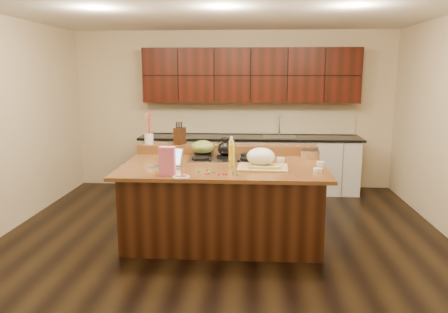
{
  "coord_description": "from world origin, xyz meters",
  "views": [
    {
      "loc": [
        0.33,
        -5.11,
        2.0
      ],
      "look_at": [
        0.0,
        0.05,
        1.0
      ],
      "focal_mm": 35.0,
      "sensor_mm": 36.0,
      "label": 1
    }
  ],
  "objects": [
    {
      "name": "laptop",
      "position": [
        -0.63,
        -0.21,
        0.98
      ],
      "size": [
        0.41,
        0.39,
        0.23
      ],
      "rotation": [
        0.0,
        0.0,
        -0.56
      ],
      "color": "#B7B7BC",
      "rests_on": "island"
    },
    {
      "name": "green_bowl",
      "position": [
        -0.3,
        0.43,
        1.05
      ],
      "size": [
        0.36,
        0.36,
        0.17
      ],
      "primitive_type": "ellipsoid",
      "rotation": [
        0.0,
        0.0,
        -0.2
      ],
      "color": "olive",
      "rests_on": "cooktop"
    },
    {
      "name": "utensil_crock",
      "position": [
        -1.07,
        0.7,
        1.11
      ],
      "size": [
        0.16,
        0.16,
        0.14
      ],
      "primitive_type": "cylinder",
      "rotation": [
        0.0,
        0.0,
        0.41
      ],
      "color": "white",
      "rests_on": "back_ledge"
    },
    {
      "name": "gumdrop_2",
      "position": [
        0.07,
        -0.58,
        0.93
      ],
      "size": [
        0.02,
        0.02,
        0.02
      ],
      "primitive_type": "ellipsoid",
      "color": "red",
      "rests_on": "island"
    },
    {
      "name": "gumdrop_7",
      "position": [
        -0.12,
        -0.54,
        0.93
      ],
      "size": [
        0.02,
        0.02,
        0.02
      ],
      "primitive_type": "ellipsoid",
      "color": "#198C26",
      "rests_on": "island"
    },
    {
      "name": "gumdrop_1",
      "position": [
        0.13,
        -0.49,
        0.93
      ],
      "size": [
        0.02,
        0.02,
        0.02
      ],
      "primitive_type": "ellipsoid",
      "color": "#198C26",
      "rests_on": "island"
    },
    {
      "name": "pink_bag",
      "position": [
        -0.56,
        -0.63,
        1.07
      ],
      "size": [
        0.17,
        0.09,
        0.31
      ],
      "primitive_type": "cube",
      "rotation": [
        0.0,
        0.0,
        -0.04
      ],
      "color": "pink",
      "rests_on": "island"
    },
    {
      "name": "back_ledge",
      "position": [
        0.0,
        0.7,
        0.98
      ],
      "size": [
        2.4,
        0.3,
        0.12
      ],
      "primitive_type": "cube",
      "color": "#301F0A",
      "rests_on": "island"
    },
    {
      "name": "gumdrop_11",
      "position": [
        -0.08,
        -0.49,
        0.93
      ],
      "size": [
        0.02,
        0.02,
        0.02
      ],
      "primitive_type": "ellipsoid",
      "color": "#198C26",
      "rests_on": "island"
    },
    {
      "name": "ramekin_b",
      "position": [
        1.15,
        -0.02,
        0.94
      ],
      "size": [
        0.11,
        0.11,
        0.04
      ],
      "primitive_type": "cylinder",
      "rotation": [
        0.0,
        0.0,
        0.14
      ],
      "color": "white",
      "rests_on": "island"
    },
    {
      "name": "gumdrop_10",
      "position": [
        -0.01,
        -0.6,
        0.93
      ],
      "size": [
        0.02,
        0.02,
        0.02
      ],
      "primitive_type": "ellipsoid",
      "color": "red",
      "rests_on": "island"
    },
    {
      "name": "vinegar_bottle",
      "position": [
        0.08,
        0.25,
        1.04
      ],
      "size": [
        0.08,
        0.08,
        0.25
      ],
      "primitive_type": "cylinder",
      "rotation": [
        0.0,
        0.0,
        0.28
      ],
      "color": "silver",
      "rests_on": "island"
    },
    {
      "name": "gumdrop_0",
      "position": [
        0.03,
        -0.57,
        0.93
      ],
      "size": [
        0.02,
        0.02,
        0.02
      ],
      "primitive_type": "ellipsoid",
      "color": "red",
      "rests_on": "island"
    },
    {
      "name": "cooktop",
      "position": [
        0.0,
        0.3,
        0.94
      ],
      "size": [
        0.92,
        0.52,
        0.05
      ],
      "color": "gray",
      "rests_on": "island"
    },
    {
      "name": "gumdrop_5",
      "position": [
        -0.25,
        -0.43,
        0.93
      ],
      "size": [
        0.02,
        0.02,
        0.02
      ],
      "primitive_type": "ellipsoid",
      "color": "#198C26",
      "rests_on": "island"
    },
    {
      "name": "knife_block",
      "position": [
        -0.64,
        0.7,
        1.15
      ],
      "size": [
        0.15,
        0.2,
        0.22
      ],
      "primitive_type": "cube",
      "rotation": [
        0.0,
        0.0,
        -0.24
      ],
      "color": "black",
      "rests_on": "back_ledge"
    },
    {
      "name": "wooden_tray",
      "position": [
        0.44,
        -0.19,
        1.02
      ],
      "size": [
        0.58,
        0.46,
        0.23
      ],
      "rotation": [
        0.0,
        0.0,
        -0.04
      ],
      "color": "tan",
      "rests_on": "island"
    },
    {
      "name": "strainer_bowl",
      "position": [
        1.08,
        0.43,
        0.97
      ],
      "size": [
        0.32,
        0.32,
        0.09
      ],
      "primitive_type": "cylinder",
      "rotation": [
        0.0,
        0.0,
        -0.42
      ],
      "color": "#996B3F",
      "rests_on": "island"
    },
    {
      "name": "gumdrop_6",
      "position": [
        -0.15,
        -0.57,
        0.93
      ],
      "size": [
        0.02,
        0.02,
        0.02
      ],
      "primitive_type": "ellipsoid",
      "color": "red",
      "rests_on": "island"
    },
    {
      "name": "gumdrop_9",
      "position": [
        -0.24,
        -0.48,
        0.93
      ],
      "size": [
        0.02,
        0.02,
        0.02
      ],
      "primitive_type": "ellipsoid",
      "color": "#198C26",
      "rests_on": "island"
    },
    {
      "name": "kettle",
      "position": [
        0.0,
        0.3,
        1.05
      ],
      "size": [
        0.25,
        0.25,
        0.17
      ],
      "primitive_type": "ellipsoid",
      "rotation": [
        0.0,
        0.0,
        0.39
      ],
      "color": "black",
      "rests_on": "cooktop"
    },
    {
      "name": "gumdrop_4",
      "position": [
        0.14,
        -0.59,
        0.93
      ],
      "size": [
        0.02,
        0.02,
        0.02
      ],
      "primitive_type": "ellipsoid",
      "color": "red",
      "rests_on": "island"
    },
    {
      "name": "gumdrop_3",
      "position": [
        0.18,
        -0.58,
        0.93
      ],
      "size": [
        0.02,
        0.02,
        0.02
      ],
      "primitive_type": "ellipsoid",
      "color": "#198C26",
      "rests_on": "island"
    },
    {
      "name": "ramekin_a",
      "position": [
        1.06,
        -0.38,
        0.94
      ],
      "size": [
        0.12,
        0.12,
        0.04
      ],
      "primitive_type": "cylinder",
      "rotation": [
        0.0,
        0.0,
        0.27
      ],
      "color": "white",
      "rests_on": "island"
    },
    {
      "name": "ramekin_c",
      "position": [
        0.69,
        0.19,
        0.94
      ],
      "size": [
        0.1,
        0.1,
        0.04
      ],
      "primitive_type": "cylinder",
      "rotation": [
        0.0,
        0.0,
        0.05
      ],
      "color": "white",
      "rests_on": "island"
    },
    {
      "name": "room",
      "position": [
        0.0,
        0.0,
        1.35
      ],
      "size": [
        5.52,
        5.02,
        2.72
      ],
      "color": "black",
      "rests_on": "ground"
    },
    {
      "name": "candy_plate",
      "position": [
        -0.4,
        -0.71,
        0.93
      ],
      "size": [
        0.2,
        0.2,
        0.01
      ],
      "primitive_type": "cylinder",
      "rotation": [
        0.0,
        0.0,
        0.13
      ],
      "color": "white",
      "rests_on": "island"
    },
    {
      "name": "back_counter",
      "position": [
        0.3,
        2.23,
        0.98
      ],
      "size": [
        3.7,
        0.66,
        2.4
      ],
      "color": "silver",
      "rests_on": "ground"
    },
    {
      "name": "kitchen_timer",
      "position": [
        0.38,
        -0.25,
        0.96
      ],
      "size": [
        0.1,
        0.1,
        0.07
      ],
      "primitive_type": "cone",
      "rotation": [
        0.0,
        0.0,
        -0.32
      ],
      "color": "silver",
      "rests_on": "island"
    },
    {
      "name": "island",
      "position": [
        0.0,
        0.0,
        0.46
      ],
      "size": [
        2.4,
        1.6,
        0.92
      ],
      "color": "black",
      "rests_on": "ground"
    },
    {
      "name": "oil_bottle",
      "position": [
        0.11,
        -0.21,
        1.06
      ],
      "size": [
        0.09,
        0.09,
        0.27
      ],
      "primitive_type": "cylinder",
      "rotation": [
        0.0,
        0.0,
        0.25
      ],
      "color": "gold",
      "rests_on": "island"
    },
    {
      "name": "gumdrop_8",
      "position": [
        -0.16,
        -0.39,
        0.93
      ],
      "size": [
        0.02,
        0.02,
        0.02
      ],
      "primitive_type": "ellipsoid",
      "color": "red",
      "rests_on": "island"
    },
    {
      "name": "package_box",
      "position": [
        -0.66,
        -0.12,
        0.99
      ],
      "size": [
        0.11,
        0.09,
        0.14
      ],
      "primitive_type": "cube",
      "rotation": [
        0.0,
        0.0,
        0.28
      ],
      "color": "gold",
      "rests_on": "island"
    }
  ]
}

